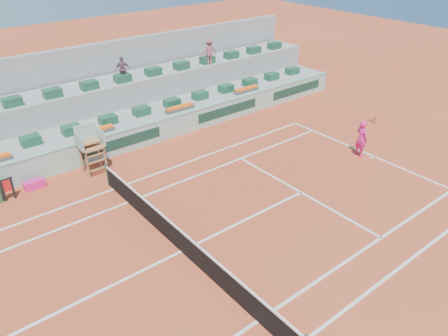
% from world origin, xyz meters
% --- Properties ---
extents(ground, '(90.00, 90.00, 0.00)m').
position_xyz_m(ground, '(0.00, 0.00, 0.00)').
color(ground, '#A43B1F').
rests_on(ground, ground).
extents(seating_tier_lower, '(36.00, 4.00, 1.20)m').
position_xyz_m(seating_tier_lower, '(0.00, 10.70, 0.60)').
color(seating_tier_lower, '#989895').
rests_on(seating_tier_lower, ground).
extents(seating_tier_upper, '(36.00, 2.40, 2.60)m').
position_xyz_m(seating_tier_upper, '(0.00, 12.30, 1.30)').
color(seating_tier_upper, '#989895').
rests_on(seating_tier_upper, ground).
extents(stadium_back_wall, '(36.00, 0.40, 4.40)m').
position_xyz_m(stadium_back_wall, '(0.00, 13.90, 2.20)').
color(stadium_back_wall, '#989895').
rests_on(stadium_back_wall, ground).
extents(player_bag, '(0.89, 0.40, 0.40)m').
position_xyz_m(player_bag, '(-2.73, 7.80, 0.20)').
color(player_bag, '#E31D80').
rests_on(player_bag, ground).
extents(spectator_mid, '(0.90, 0.56, 1.43)m').
position_xyz_m(spectator_mid, '(4.06, 11.68, 3.31)').
color(spectator_mid, '#724C59').
rests_on(spectator_mid, seating_tier_upper).
extents(spectator_right, '(1.17, 0.81, 1.66)m').
position_xyz_m(spectator_right, '(9.94, 11.43, 3.43)').
color(spectator_right, '#924951').
rests_on(spectator_right, seating_tier_upper).
extents(court_lines, '(23.89, 11.09, 0.01)m').
position_xyz_m(court_lines, '(0.00, 0.00, 0.01)').
color(court_lines, silver).
rests_on(court_lines, ground).
extents(tennis_net, '(0.10, 11.97, 1.10)m').
position_xyz_m(tennis_net, '(0.00, 0.00, 0.53)').
color(tennis_net, black).
rests_on(tennis_net, ground).
extents(advertising_hoarding, '(36.00, 0.34, 1.26)m').
position_xyz_m(advertising_hoarding, '(0.02, 8.50, 0.63)').
color(advertising_hoarding, '#93B9A8').
rests_on(advertising_hoarding, ground).
extents(umpire_chair, '(1.10, 0.90, 2.40)m').
position_xyz_m(umpire_chair, '(0.00, 7.50, 1.54)').
color(umpire_chair, '#9B643A').
rests_on(umpire_chair, ground).
extents(seat_row_lower, '(32.90, 0.60, 0.44)m').
position_xyz_m(seat_row_lower, '(0.00, 9.80, 1.42)').
color(seat_row_lower, '#194C31').
rests_on(seat_row_lower, seating_tier_lower).
extents(seat_row_upper, '(32.90, 0.60, 0.44)m').
position_xyz_m(seat_row_upper, '(0.00, 11.70, 2.82)').
color(seat_row_upper, '#194C31').
rests_on(seat_row_upper, seating_tier_upper).
extents(flower_planters, '(26.80, 0.36, 0.28)m').
position_xyz_m(flower_planters, '(-1.50, 9.00, 1.33)').
color(flower_planters, '#494949').
rests_on(flower_planters, seating_tier_lower).
extents(towel_rack, '(0.57, 0.10, 1.03)m').
position_xyz_m(towel_rack, '(-3.87, 7.52, 0.60)').
color(towel_rack, black).
rests_on(towel_rack, ground).
extents(tennis_player, '(0.59, 0.95, 2.28)m').
position_xyz_m(tennis_player, '(11.40, 0.59, 0.97)').
color(tennis_player, '#E31D80').
rests_on(tennis_player, ground).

